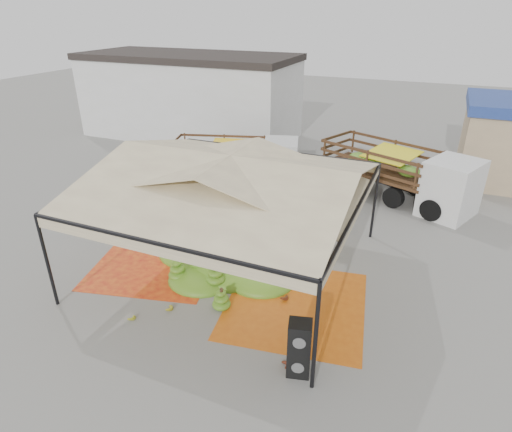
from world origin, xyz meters
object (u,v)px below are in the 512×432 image
at_px(truck_left, 241,155).
at_px(truck_right, 403,169).
at_px(vendor, 289,218).
at_px(speaker_stack, 299,348).
at_px(banana_heap, 225,253).

distance_m(truck_left, truck_right, 7.84).
xyz_separation_m(vendor, truck_right, (3.55, 5.40, 0.74)).
distance_m(speaker_stack, vendor, 7.04).
height_order(banana_heap, vendor, vendor).
bearing_deg(truck_right, banana_heap, -96.37).
relative_size(speaker_stack, truck_right, 0.21).
distance_m(vendor, truck_left, 6.40).
bearing_deg(vendor, speaker_stack, 91.88).
bearing_deg(vendor, truck_right, -142.54).
distance_m(speaker_stack, truck_left, 13.21).
height_order(banana_heap, truck_right, truck_right).
bearing_deg(banana_heap, vendor, 67.86).
distance_m(banana_heap, truck_left, 8.40).
relative_size(banana_heap, truck_right, 0.75).
bearing_deg(truck_right, vendor, -100.15).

